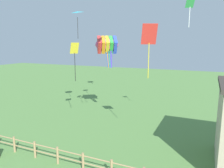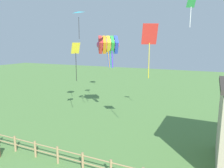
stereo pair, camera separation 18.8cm
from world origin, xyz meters
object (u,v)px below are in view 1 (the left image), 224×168
object	(u,v)px
kite_yellow_diamond	(75,54)
kite_cyan_delta	(77,13)
kite_red_diamond	(149,39)
kite_green_diamond	(190,6)
kite_rainbow_parafoil	(107,45)

from	to	relation	value
kite_yellow_diamond	kite_cyan_delta	distance (m)	3.49
kite_yellow_diamond	kite_red_diamond	xyz separation A→B (m)	(6.91, -2.07, 1.12)
kite_red_diamond	kite_green_diamond	size ratio (longest dim) A/B	1.64
kite_yellow_diamond	kite_cyan_delta	bearing A→B (deg)	93.93
kite_red_diamond	kite_cyan_delta	xyz separation A→B (m)	(-6.95, 2.73, 2.31)
kite_yellow_diamond	kite_cyan_delta	size ratio (longest dim) A/B	1.38
kite_yellow_diamond	kite_red_diamond	bearing A→B (deg)	-16.68
kite_rainbow_parafoil	kite_cyan_delta	size ratio (longest dim) A/B	1.20
kite_yellow_diamond	kite_red_diamond	world-z (taller)	kite_red_diamond
kite_yellow_diamond	kite_cyan_delta	world-z (taller)	kite_cyan_delta
kite_cyan_delta	kite_green_diamond	xyz separation A→B (m)	(8.95, 0.43, -0.03)
kite_red_diamond	kite_cyan_delta	world-z (taller)	kite_cyan_delta
kite_cyan_delta	kite_green_diamond	bearing A→B (deg)	2.74
kite_rainbow_parafoil	kite_red_diamond	size ratio (longest dim) A/B	0.84
kite_red_diamond	kite_green_diamond	distance (m)	4.37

